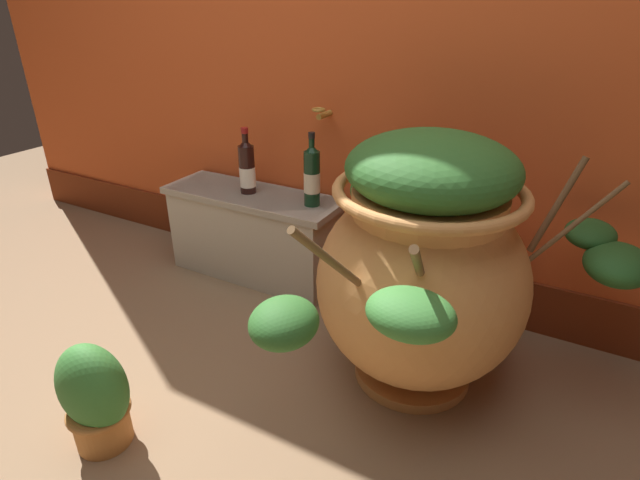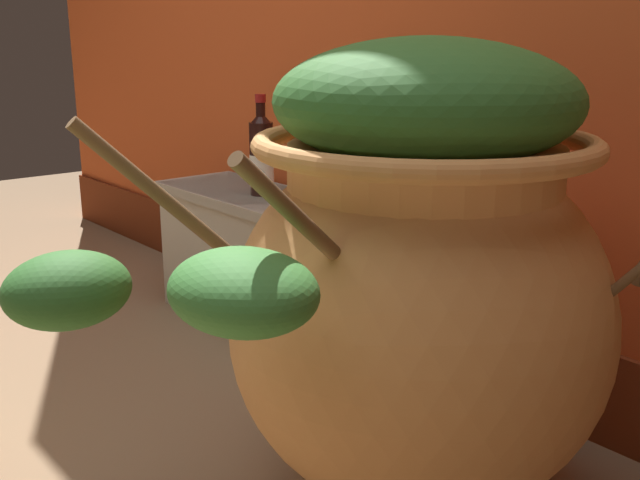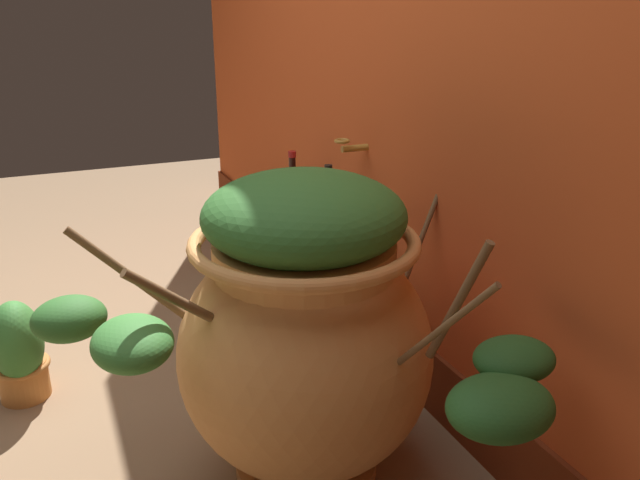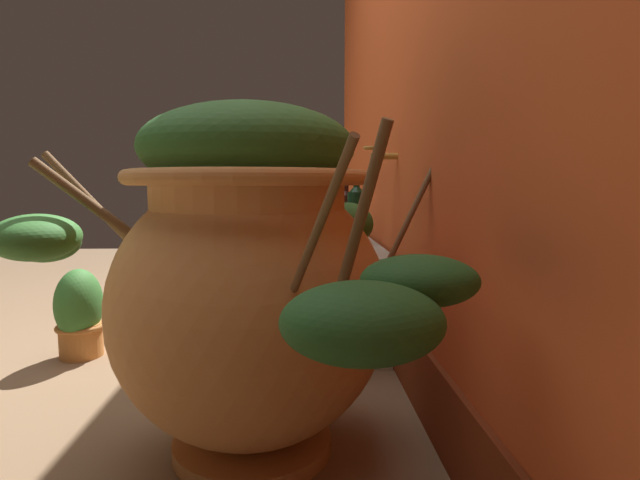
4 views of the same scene
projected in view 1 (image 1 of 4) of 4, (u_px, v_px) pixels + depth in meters
ground_plane at (194, 439)px, 1.53m from camera, size 7.00×7.00×0.00m
terracotta_urn at (424, 263)px, 1.61m from camera, size 1.03×1.34×0.88m
stone_ledge at (254, 232)px, 2.36m from camera, size 0.85×0.30×0.42m
wine_bottle_left at (312, 175)px, 2.09m from camera, size 0.07×0.07×0.31m
wine_bottle_middle at (247, 167)px, 2.23m from camera, size 0.07×0.07×0.30m
potted_shrub at (95, 397)px, 1.45m from camera, size 0.23×0.19×0.35m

